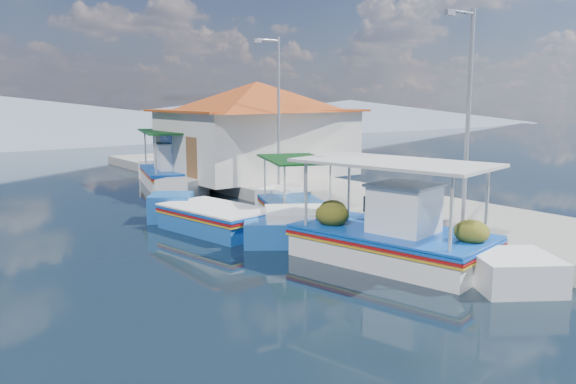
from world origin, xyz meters
TOP-DOWN VIEW (x-y plane):
  - ground at (0.00, 0.00)m, footprint 160.00×160.00m
  - quay at (5.90, 6.00)m, footprint 5.00×44.00m
  - bollards at (3.80, 5.25)m, footprint 0.20×17.20m
  - main_caique at (1.65, 2.03)m, footprint 3.72×8.48m
  - caique_green_canopy at (2.53, 7.26)m, footprint 3.42×5.92m
  - caique_blue_hull at (-0.29, 7.59)m, footprint 2.68×6.52m
  - caique_far at (2.58, 16.98)m, footprint 3.92×8.00m
  - harbor_building at (6.20, 15.00)m, footprint 10.49×10.49m
  - lamp_post_near at (4.51, 2.00)m, footprint 1.21×0.14m
  - lamp_post_far at (4.51, 11.00)m, footprint 1.21×0.14m
  - mountain_ridge at (6.54, 56.00)m, footprint 171.40×96.00m

SIDE VIEW (x-z plane):
  - ground at x=0.00m, z-range 0.00..0.00m
  - quay at x=5.90m, z-range 0.00..0.50m
  - caique_blue_hull at x=-0.29m, z-range -0.27..0.91m
  - caique_green_canopy at x=2.53m, z-range -0.84..1.55m
  - caique_far at x=2.58m, z-range -0.92..1.99m
  - main_caique at x=1.65m, z-range -0.88..1.98m
  - bollards at x=3.80m, z-range 0.50..0.80m
  - mountain_ridge at x=6.54m, z-range -0.71..4.79m
  - harbor_building at x=6.20m, z-range 0.58..4.98m
  - lamp_post_near at x=4.51m, z-range 0.85..6.85m
  - lamp_post_far at x=4.51m, z-range 0.85..6.85m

